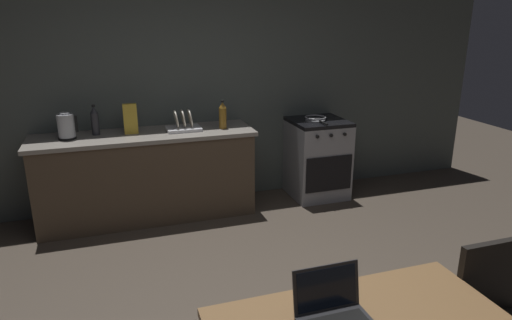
% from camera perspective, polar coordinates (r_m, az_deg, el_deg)
% --- Properties ---
extents(back_wall, '(6.40, 0.10, 2.64)m').
position_cam_1_polar(back_wall, '(5.03, -4.40, 9.83)').
color(back_wall, '#4A524E').
rests_on(back_wall, ground_plane).
extents(kitchen_counter, '(2.16, 0.64, 0.89)m').
position_cam_1_polar(kitchen_counter, '(4.76, -13.40, -1.88)').
color(kitchen_counter, '#4C3D2D').
rests_on(kitchen_counter, ground_plane).
extents(stove_oven, '(0.60, 0.62, 0.89)m').
position_cam_1_polar(stove_oven, '(5.24, 7.62, 0.23)').
color(stove_oven, gray).
rests_on(stove_oven, ground_plane).
extents(chair, '(0.40, 0.40, 0.89)m').
position_cam_1_polar(chair, '(2.79, 27.98, -16.87)').
color(chair, black).
rests_on(chair, ground_plane).
extents(laptop, '(0.32, 0.26, 0.22)m').
position_cam_1_polar(laptop, '(2.12, 9.78, -18.36)').
color(laptop, '#232326').
rests_on(laptop, dining_table).
extents(electric_kettle, '(0.18, 0.16, 0.25)m').
position_cam_1_polar(electric_kettle, '(4.61, -22.57, 3.88)').
color(electric_kettle, black).
rests_on(electric_kettle, kitchen_counter).
extents(bottle, '(0.08, 0.08, 0.29)m').
position_cam_1_polar(bottle, '(4.68, -4.17, 5.60)').
color(bottle, '#8C601E').
rests_on(bottle, kitchen_counter).
extents(frying_pan, '(0.24, 0.41, 0.05)m').
position_cam_1_polar(frying_pan, '(5.08, 7.46, 5.14)').
color(frying_pan, gray).
rests_on(frying_pan, stove_oven).
extents(cereal_box, '(0.13, 0.05, 0.30)m').
position_cam_1_polar(cereal_box, '(4.62, -15.39, 4.97)').
color(cereal_box, gold).
rests_on(cereal_box, kitchen_counter).
extents(dish_rack, '(0.34, 0.26, 0.21)m').
position_cam_1_polar(dish_rack, '(4.67, -9.03, 4.26)').
color(dish_rack, silver).
rests_on(dish_rack, kitchen_counter).
extents(bottle_b, '(0.07, 0.07, 0.29)m').
position_cam_1_polar(bottle_b, '(4.67, -19.45, 4.64)').
color(bottle_b, '#2D2D33').
rests_on(bottle_b, kitchen_counter).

